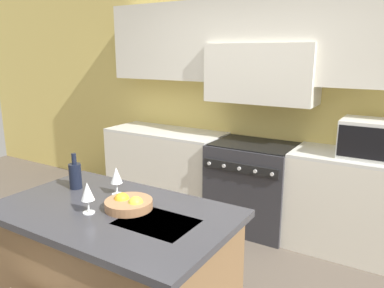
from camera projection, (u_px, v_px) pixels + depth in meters
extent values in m
cube|color=#DBC166|center=(268.00, 100.00, 4.10)|extent=(10.00, 0.06, 2.70)
cube|color=silver|center=(264.00, 41.00, 3.78)|extent=(3.73, 0.34, 0.85)
cube|color=silver|center=(262.00, 73.00, 3.84)|extent=(1.14, 0.40, 0.60)
cube|color=silver|center=(166.00, 169.00, 4.61)|extent=(1.44, 0.62, 0.92)
cube|color=silver|center=(166.00, 132.00, 4.50)|extent=(1.44, 0.62, 0.03)
cube|color=silver|center=(369.00, 209.00, 3.45)|extent=(1.44, 0.62, 0.92)
cube|color=silver|center=(375.00, 159.00, 3.33)|extent=(1.44, 0.62, 0.03)
cube|color=#2D2D33|center=(252.00, 186.00, 4.01)|extent=(0.86, 0.66, 0.93)
cube|color=black|center=(254.00, 144.00, 3.90)|extent=(0.82, 0.61, 0.01)
cube|color=black|center=(240.00, 168.00, 3.66)|extent=(0.79, 0.02, 0.09)
cylinder|color=silver|center=(209.00, 163.00, 3.82)|extent=(0.04, 0.02, 0.04)
cylinder|color=silver|center=(224.00, 166.00, 3.73)|extent=(0.04, 0.02, 0.04)
cylinder|color=silver|center=(239.00, 168.00, 3.65)|extent=(0.04, 0.02, 0.04)
cylinder|color=silver|center=(255.00, 171.00, 3.56)|extent=(0.04, 0.02, 0.04)
cylinder|color=silver|center=(272.00, 174.00, 3.48)|extent=(0.04, 0.02, 0.04)
cube|color=silver|center=(376.00, 139.00, 3.30)|extent=(0.59, 0.42, 0.34)
cube|color=black|center=(366.00, 143.00, 3.15)|extent=(0.46, 0.01, 0.28)
cube|color=brown|center=(116.00, 277.00, 2.44)|extent=(1.43, 0.84, 0.87)
cube|color=#333338|center=(113.00, 213.00, 2.33)|extent=(1.52, 0.91, 0.04)
cube|color=#2D2D30|center=(157.00, 223.00, 2.15)|extent=(0.44, 0.32, 0.01)
cylinder|color=#B2B2B7|center=(175.00, 211.00, 2.31)|extent=(0.02, 0.02, 0.00)
cylinder|color=black|center=(75.00, 176.00, 2.67)|extent=(0.09, 0.09, 0.18)
cylinder|color=black|center=(74.00, 159.00, 2.64)|extent=(0.03, 0.03, 0.08)
cylinder|color=white|center=(89.00, 213.00, 2.27)|extent=(0.07, 0.07, 0.01)
cylinder|color=white|center=(88.00, 206.00, 2.26)|extent=(0.01, 0.01, 0.08)
cone|color=white|center=(87.00, 191.00, 2.24)|extent=(0.08, 0.08, 0.11)
cylinder|color=white|center=(117.00, 194.00, 2.57)|extent=(0.07, 0.07, 0.01)
cylinder|color=white|center=(117.00, 188.00, 2.56)|extent=(0.01, 0.01, 0.08)
cone|color=white|center=(116.00, 175.00, 2.54)|extent=(0.08, 0.08, 0.11)
cylinder|color=#996B47|center=(129.00, 204.00, 2.33)|extent=(0.30, 0.30, 0.05)
sphere|color=gold|center=(122.00, 200.00, 2.36)|extent=(0.10, 0.10, 0.10)
sphere|color=gold|center=(136.00, 204.00, 2.30)|extent=(0.10, 0.10, 0.10)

